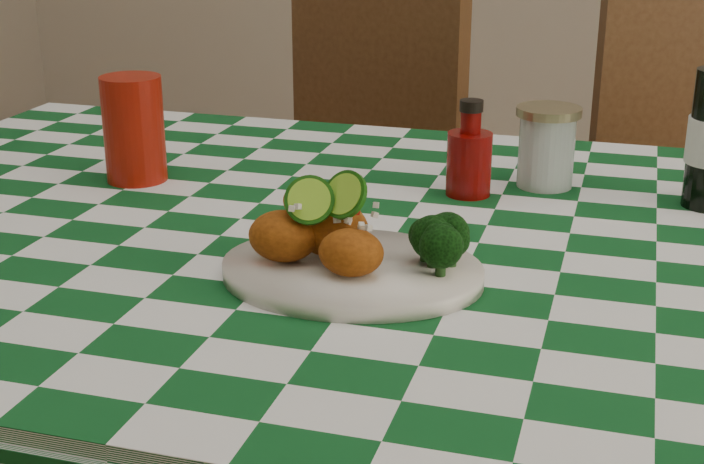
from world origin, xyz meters
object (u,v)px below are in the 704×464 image
(fried_chicken_pile, at_px, (333,222))
(ketchup_bottle, at_px, (470,148))
(red_tumbler, at_px, (134,129))
(plate, at_px, (352,272))
(mason_jar, at_px, (546,147))
(wooden_chair_left, at_px, (316,229))

(fried_chicken_pile, height_order, ketchup_bottle, ketchup_bottle)
(red_tumbler, bearing_deg, plate, -33.46)
(plate, height_order, ketchup_bottle, ketchup_bottle)
(ketchup_bottle, height_order, mason_jar, ketchup_bottle)
(red_tumbler, bearing_deg, ketchup_bottle, 8.17)
(ketchup_bottle, relative_size, mason_jar, 1.16)
(ketchup_bottle, relative_size, wooden_chair_left, 0.13)
(fried_chicken_pile, height_order, mason_jar, mason_jar)
(plate, relative_size, mason_jar, 2.53)
(mason_jar, distance_m, wooden_chair_left, 0.80)
(plate, xyz_separation_m, mason_jar, (0.16, 0.40, 0.05))
(red_tumbler, relative_size, wooden_chair_left, 0.15)
(ketchup_bottle, bearing_deg, red_tumbler, -171.83)
(wooden_chair_left, bearing_deg, plate, -46.14)
(wooden_chair_left, bearing_deg, red_tumbler, -71.96)
(ketchup_bottle, distance_m, wooden_chair_left, 0.79)
(plate, distance_m, wooden_chair_left, 1.02)
(red_tumbler, height_order, mason_jar, red_tumbler)
(wooden_chair_left, bearing_deg, fried_chicken_pile, -47.34)
(fried_chicken_pile, bearing_deg, red_tumbler, 145.08)
(ketchup_bottle, distance_m, mason_jar, 0.12)
(ketchup_bottle, xyz_separation_m, mason_jar, (0.10, 0.07, -0.01))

